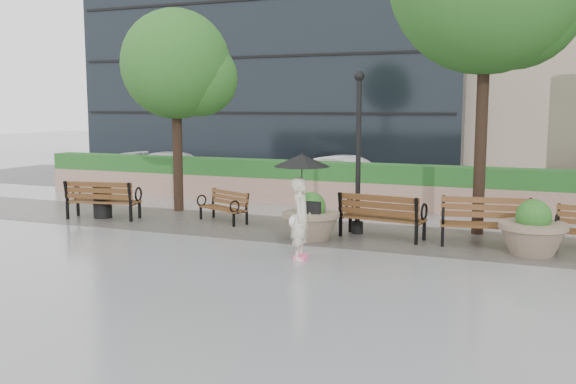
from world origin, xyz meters
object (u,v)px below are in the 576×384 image
at_px(trash_bin, 102,202).
at_px(planter_right, 533,233).
at_px(car_left, 179,168).
at_px(bench_1, 223,213).
at_px(planter_left, 311,221).
at_px(car_right, 348,175).
at_px(bench_3, 486,232).
at_px(pedestrian, 301,196).
at_px(bench_0, 103,208).
at_px(bench_2, 382,225).
at_px(lamppost, 358,164).

bearing_deg(trash_bin, planter_right, -1.06).
xyz_separation_m(planter_right, car_left, (-13.15, 7.46, 0.17)).
relative_size(bench_1, planter_right, 1.17).
distance_m(planter_left, trash_bin, 6.30).
bearing_deg(car_left, bench_1, -140.94).
xyz_separation_m(car_left, car_right, (6.91, -0.10, 0.03)).
relative_size(planter_left, car_right, 0.33).
height_order(bench_1, planter_left, planter_left).
distance_m(bench_3, pedestrian, 4.35).
relative_size(planter_right, car_right, 0.35).
xyz_separation_m(bench_0, trash_bin, (-0.12, 0.12, 0.14)).
height_order(bench_3, planter_right, planter_right).
xyz_separation_m(bench_2, planter_right, (3.29, -0.43, 0.14)).
relative_size(bench_1, lamppost, 0.42).
xyz_separation_m(bench_1, lamppost, (3.71, -0.13, 1.45)).
xyz_separation_m(bench_2, lamppost, (-0.68, 0.33, 1.39)).
bearing_deg(planter_right, bench_1, 173.40).
bearing_deg(trash_bin, car_right, 56.04).
bearing_deg(bench_0, car_left, -83.71).
bearing_deg(planter_right, trash_bin, 178.94).
bearing_deg(lamppost, car_right, 108.94).
distance_m(bench_2, planter_right, 3.32).
bearing_deg(bench_3, planter_left, -177.19).
bearing_deg(bench_2, bench_1, 1.88).
distance_m(bench_0, lamppost, 7.13).
bearing_deg(planter_right, pedestrian, -153.65).
distance_m(bench_2, trash_bin, 7.77).
distance_m(bench_3, planter_right, 1.09).
distance_m(bench_2, car_right, 7.54).
relative_size(planter_left, trash_bin, 1.47).
distance_m(bench_3, car_right, 8.66).
xyz_separation_m(bench_0, pedestrian, (6.63, -2.21, 0.97)).
relative_size(planter_left, pedestrian, 0.63).
relative_size(bench_3, pedestrian, 0.97).
xyz_separation_m(bench_0, planter_left, (6.16, -0.38, 0.12)).
distance_m(bench_1, bench_2, 4.42).
distance_m(bench_2, planter_left, 1.65).
distance_m(planter_left, lamppost, 1.83).
distance_m(planter_right, car_left, 15.12).
xyz_separation_m(bench_1, car_left, (-5.47, 6.57, 0.39)).
distance_m(planter_right, trash_bin, 11.06).
height_order(planter_right, car_right, car_right).
xyz_separation_m(bench_2, pedestrian, (-1.01, -2.55, 0.97)).
height_order(bench_0, bench_2, bench_2).
xyz_separation_m(bench_0, bench_3, (9.97, 0.41, 0.00)).
distance_m(bench_0, trash_bin, 0.22).
distance_m(trash_bin, car_left, 7.55).
height_order(planter_left, car_left, car_left).
distance_m(bench_3, lamppost, 3.32).
bearing_deg(bench_0, pedestrian, 151.13).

